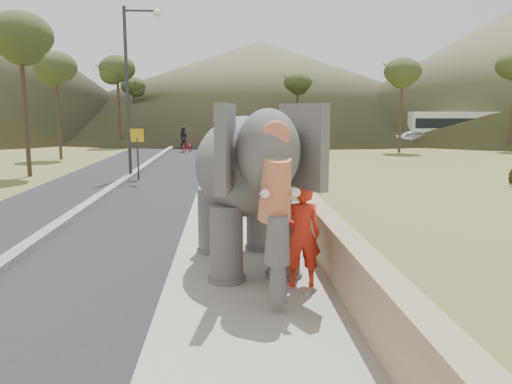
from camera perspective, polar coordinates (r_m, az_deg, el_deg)
ground at (r=11.09m, az=-1.39°, el=-7.76°), size 160.00×160.00×0.00m
road at (r=21.35m, az=-15.93°, el=0.23°), size 7.00×120.00×0.03m
median at (r=21.34m, az=-15.94°, el=0.48°), size 0.35×120.00×0.22m
walkway at (r=20.84m, az=-2.39°, el=0.54°), size 3.00×120.00×0.15m
parapet at (r=20.87m, az=2.13°, el=1.87°), size 0.30×120.00×1.10m
lamppost at (r=24.76m, az=-13.85°, el=12.81°), size 1.76×0.36×8.00m
signboard at (r=24.03m, az=-13.40°, el=5.22°), size 0.60×0.08×2.40m
distant_car at (r=48.21m, az=18.03°, el=5.86°), size 4.50×2.61×1.44m
bus_white at (r=50.41m, az=23.35°, el=6.63°), size 11.26×4.23×3.10m
hill_far at (r=80.86m, az=0.36°, el=11.98°), size 80.00×80.00×14.00m
elephant_and_man at (r=10.00m, az=-1.18°, el=0.48°), size 2.86×4.66×3.17m
motorcyclist at (r=39.57m, az=-8.08°, el=5.68°), size 1.37×1.74×1.98m
trees at (r=37.82m, az=2.12°, el=10.22°), size 48.06×42.21×8.53m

